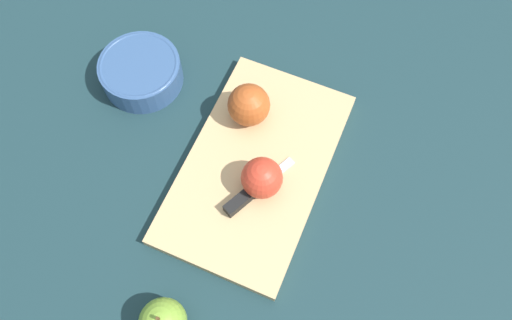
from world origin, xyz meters
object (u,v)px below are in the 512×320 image
apple_half_left (249,105)px  bowl (141,71)px  knife (245,198)px  apple_half_right (262,178)px

apple_half_left → bowl: (0.02, -0.23, -0.03)m
knife → bowl: bowl is taller
apple_half_left → apple_half_right: size_ratio=1.08×
apple_half_left → knife: bearing=139.1°
apple_half_left → apple_half_right: apple_half_left is taller
apple_half_left → apple_half_right: bearing=150.5°
apple_half_left → knife: size_ratio=0.52×
knife → bowl: size_ratio=0.96×
knife → bowl: (-0.12, -0.30, 0.00)m
apple_half_left → apple_half_right: (0.11, 0.09, -0.00)m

